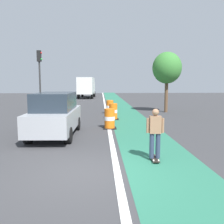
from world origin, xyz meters
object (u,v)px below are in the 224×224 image
Objects in this scene: street_tree_sidewalk at (167,68)px; traffic_light_corner at (40,70)px; parked_suv_nearest at (55,114)px; traffic_barrel_back at (110,107)px; traffic_barrel_front at (110,119)px; traffic_barrel_mid at (113,112)px; skateboarder_on_lane at (155,133)px; delivery_truck_down_block at (87,86)px.

traffic_light_corner is at bearing 177.59° from street_tree_sidewalk.
parked_suv_nearest reaches higher than traffic_barrel_back.
traffic_barrel_front is 0.21× the size of traffic_light_corner.
traffic_barrel_front and traffic_barrel_mid have the same top height.
skateboarder_on_lane is 14.94m from traffic_light_corner.
traffic_barrel_mid is at bearing -140.66° from street_tree_sidewalk.
skateboarder_on_lane is at bearing -85.04° from traffic_barrel_back.
traffic_barrel_front is at bearing -84.06° from delivery_truck_down_block.
traffic_barrel_mid is (2.97, 4.99, -0.50)m from parked_suv_nearest.
delivery_truck_down_block is 20.65m from street_tree_sidewalk.
parked_suv_nearest reaches higher than skateboarder_on_lane.
skateboarder_on_lane is 31.94m from delivery_truck_down_block.
delivery_truck_down_block is at bearing 81.45° from traffic_light_corner.
skateboarder_on_lane is 0.34× the size of street_tree_sidewalk.
traffic_barrel_back is 6.62m from traffic_light_corner.
traffic_barrel_mid is at bearing -82.33° from delivery_truck_down_block.
skateboarder_on_lane is 11.78m from traffic_barrel_back.
traffic_barrel_front is at bearing 33.51° from parked_suv_nearest.
parked_suv_nearest reaches higher than traffic_barrel_front.
delivery_truck_down_block reaches higher than traffic_barrel_mid.
street_tree_sidewalk is at bearing 54.65° from traffic_barrel_front.
parked_suv_nearest is 11.94m from street_tree_sidewalk.
skateboarder_on_lane is 0.33× the size of traffic_light_corner.
traffic_light_corner is at bearing 126.27° from traffic_barrel_front.
skateboarder_on_lane is 1.55× the size of traffic_barrel_back.
skateboarder_on_lane is at bearing -106.59° from street_tree_sidewalk.
parked_suv_nearest is 8.42m from traffic_barrel_back.
traffic_barrel_front is at bearing -92.25° from traffic_barrel_back.
street_tree_sidewalk reaches higher than skateboarder_on_lane.
traffic_barrel_mid is 0.14× the size of delivery_truck_down_block.
traffic_barrel_back is 0.22× the size of street_tree_sidewalk.
delivery_truck_down_block is 1.54× the size of street_tree_sidewalk.
traffic_light_corner reaches higher than street_tree_sidewalk.
traffic_barrel_mid is 23.12m from delivery_truck_down_block.
traffic_barrel_front is 0.22× the size of street_tree_sidewalk.
parked_suv_nearest is (-3.87, 3.81, 0.12)m from skateboarder_on_lane.
delivery_truck_down_block reaches higher than parked_suv_nearest.
skateboarder_on_lane is 0.22× the size of delivery_truck_down_block.
traffic_barrel_front is at bearing -53.73° from traffic_light_corner.
parked_suv_nearest is 4.27× the size of traffic_barrel_mid.
traffic_barrel_mid is 0.22× the size of street_tree_sidewalk.
traffic_barrel_front is 1.00× the size of traffic_barrel_back.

